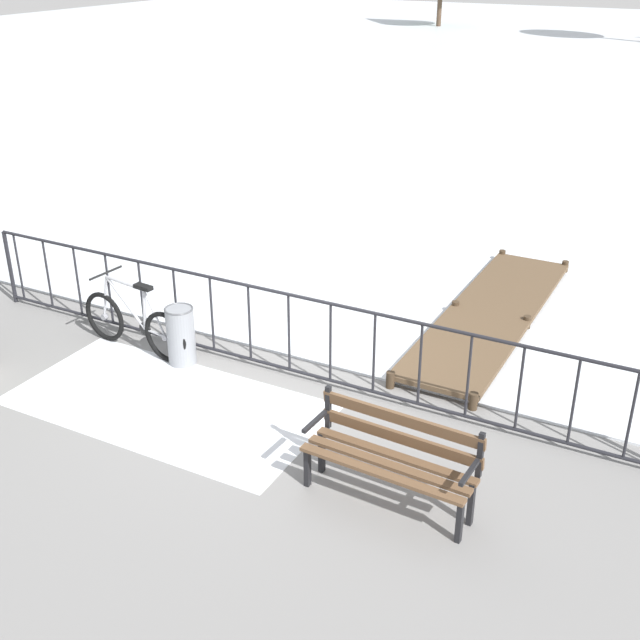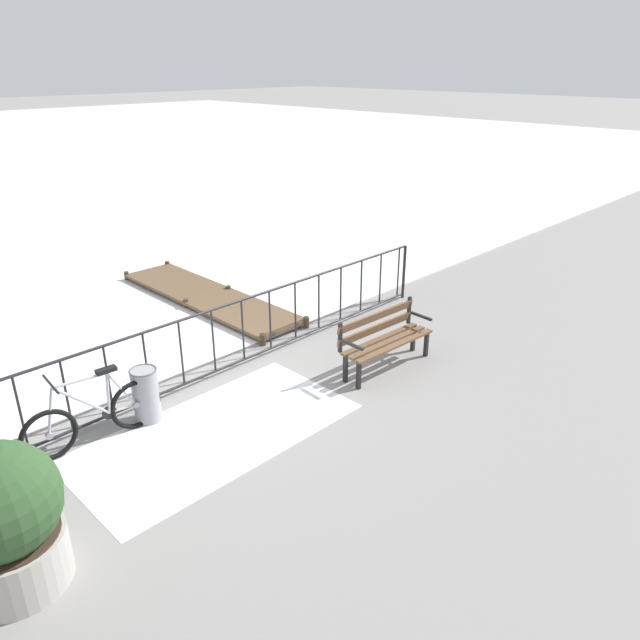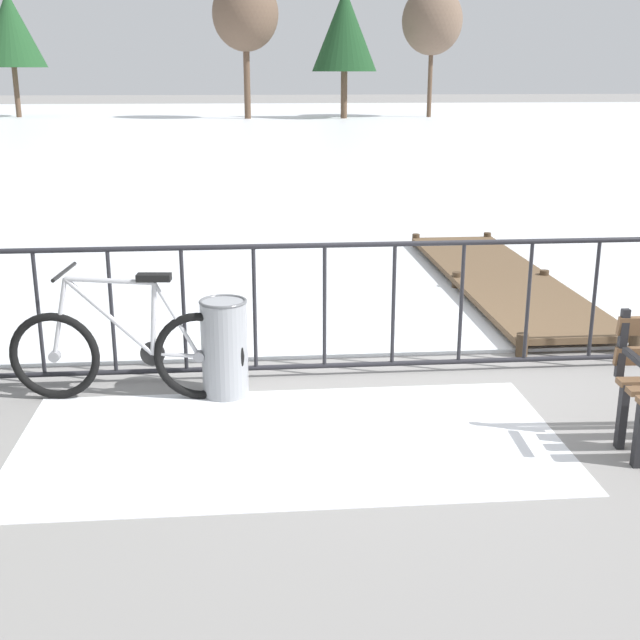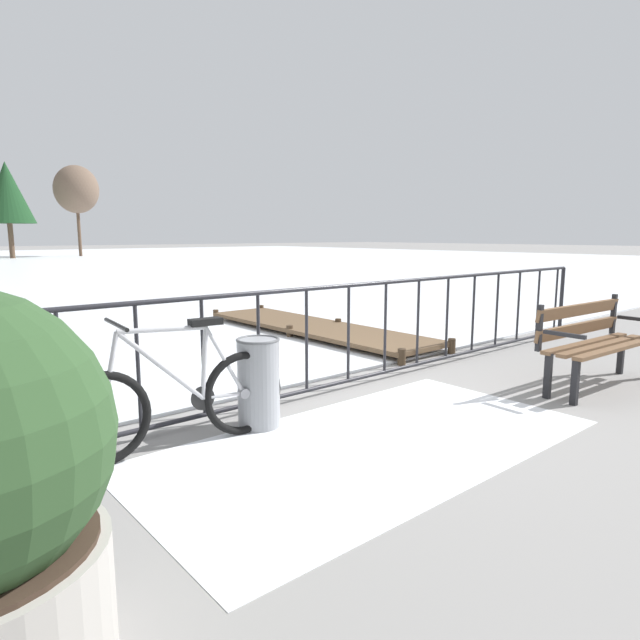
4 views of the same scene
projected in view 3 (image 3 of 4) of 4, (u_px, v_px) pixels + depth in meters
The scene contains 11 objects.
ground_plane at pixel (392, 373), 6.60m from camera, with size 160.00×160.00×0.00m, color gray.
frozen_pond at pixel (271, 130), 33.67m from camera, with size 80.00×56.00×0.03m, color white.
snow_patch at pixel (290, 441), 5.38m from camera, with size 3.53×1.79×0.01m, color white.
railing_fence at pixel (393, 306), 6.44m from camera, with size 9.06×0.06×1.07m.
bicycle_near_railing at pixel (127, 351), 5.98m from camera, with size 1.71×0.52×0.97m.
trash_bin at pixel (225, 347), 6.06m from camera, with size 0.35×0.35×0.73m.
wooden_dock at pixel (501, 278), 9.12m from camera, with size 1.10×4.54×0.20m.
tree_far_west at pixel (432, 21), 41.25m from camera, with size 3.02×3.02×6.38m.
tree_west_mid at pixel (345, 30), 40.19m from camera, with size 3.19×3.19×6.17m.
tree_centre at pixel (245, 14), 39.72m from camera, with size 3.19×3.19×6.71m.
tree_east_mid at pixel (10, 30), 41.27m from camera, with size 3.33×3.33×6.11m.
Camera 3 is at (-1.13, -6.12, 2.32)m, focal length 46.40 mm.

